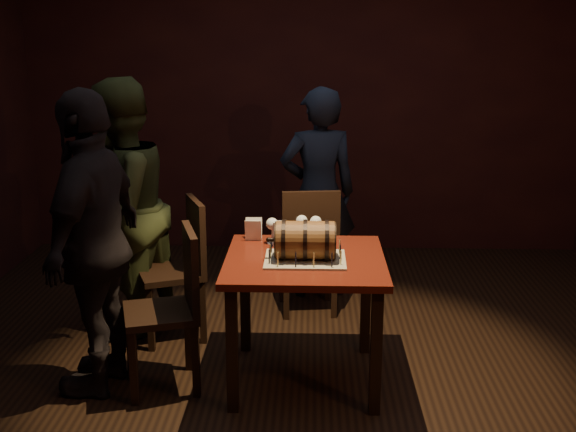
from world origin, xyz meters
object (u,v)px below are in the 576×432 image
(barrel_cake, at_px, (305,240))
(chair_left_rear, at_px, (182,261))
(wine_glass_left, at_px, (272,225))
(person_left_rear, at_px, (120,209))
(chair_left_front, at_px, (174,300))
(pint_of_ale, at_px, (279,235))
(person_left_front, at_px, (95,243))
(pub_table, at_px, (305,276))
(person_back, at_px, (318,193))
(wine_glass_right, at_px, (316,223))
(wine_glass_mid, at_px, (302,222))
(chair_back, at_px, (309,244))

(barrel_cake, height_order, chair_left_rear, barrel_cake)
(wine_glass_left, height_order, person_left_rear, person_left_rear)
(wine_glass_left, relative_size, chair_left_front, 0.17)
(pint_of_ale, relative_size, person_left_front, 0.09)
(pub_table, bearing_deg, barrel_cake, -89.24)
(pint_of_ale, xyz_separation_m, chair_left_rear, (-0.66, 0.38, -0.30))
(person_back, bearing_deg, wine_glass_right, 77.72)
(wine_glass_right, bearing_deg, chair_left_front, -152.60)
(wine_glass_right, distance_m, person_left_rear, 1.33)
(barrel_cake, relative_size, chair_left_front, 0.42)
(wine_glass_mid, bearing_deg, pint_of_ale, -138.40)
(wine_glass_mid, xyz_separation_m, person_left_front, (-1.14, -0.44, -0.01))
(person_left_rear, bearing_deg, person_back, 141.60)
(pub_table, xyz_separation_m, barrel_cake, (0.00, -0.05, 0.23))
(wine_glass_right, bearing_deg, person_left_front, -160.83)
(barrel_cake, relative_size, chair_left_rear, 0.42)
(wine_glass_mid, xyz_separation_m, pint_of_ale, (-0.13, -0.12, -0.04))
(wine_glass_mid, relative_size, chair_back, 0.17)
(person_back, bearing_deg, chair_left_rear, 31.45)
(chair_left_rear, distance_m, chair_left_front, 0.70)
(wine_glass_mid, bearing_deg, wine_glass_right, -10.73)
(wine_glass_mid, bearing_deg, chair_left_front, -148.94)
(wine_glass_right, relative_size, chair_left_rear, 0.17)
(chair_back, height_order, person_left_rear, person_left_rear)
(chair_back, bearing_deg, wine_glass_left, -106.76)
(barrel_cake, relative_size, wine_glass_left, 2.41)
(wine_glass_right, relative_size, person_left_front, 0.09)
(wine_glass_left, bearing_deg, wine_glass_right, 11.66)
(wine_glass_left, xyz_separation_m, chair_left_rear, (-0.61, 0.33, -0.35))
(person_left_rear, relative_size, person_left_front, 1.00)
(wine_glass_left, distance_m, chair_left_rear, 0.78)
(person_left_front, bearing_deg, pint_of_ale, 116.66)
(wine_glass_left, height_order, wine_glass_mid, same)
(wine_glass_mid, distance_m, chair_back, 0.75)
(barrel_cake, distance_m, chair_left_rear, 1.09)
(chair_back, bearing_deg, wine_glass_right, -86.65)
(chair_left_rear, height_order, chair_left_front, same)
(pint_of_ale, distance_m, chair_left_front, 0.72)
(wine_glass_left, height_order, person_left_front, person_left_front)
(barrel_cake, relative_size, pint_of_ale, 2.59)
(barrel_cake, bearing_deg, pint_of_ale, 121.14)
(wine_glass_right, distance_m, person_back, 1.10)
(chair_left_rear, bearing_deg, wine_glass_left, -28.53)
(pub_table, height_order, person_left_front, person_left_front)
(wine_glass_mid, distance_m, chair_left_rear, 0.90)
(wine_glass_mid, relative_size, person_left_front, 0.09)
(pub_table, bearing_deg, person_left_front, -174.67)
(wine_glass_right, xyz_separation_m, person_left_front, (-1.22, -0.43, -0.01))
(wine_glass_left, height_order, pint_of_ale, wine_glass_left)
(barrel_cake, bearing_deg, chair_left_front, -176.28)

